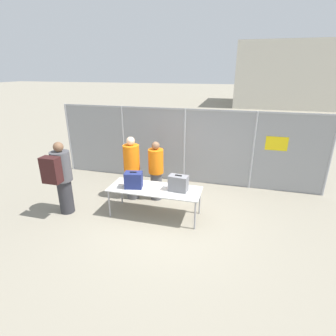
{
  "coord_description": "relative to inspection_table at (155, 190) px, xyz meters",
  "views": [
    {
      "loc": [
        1.54,
        -5.34,
        3.43
      ],
      "look_at": [
        -0.07,
        0.69,
        1.05
      ],
      "focal_mm": 28.0,
      "sensor_mm": 36.0,
      "label": 1
    }
  ],
  "objects": [
    {
      "name": "fence_section",
      "position": [
        0.26,
        2.29,
        0.53
      ],
      "size": [
        8.24,
        0.07,
        2.32
      ],
      "color": "#9EA0A5",
      "rests_on": "ground_plane"
    },
    {
      "name": "suitcase_grey",
      "position": [
        0.57,
        0.03,
        0.23
      ],
      "size": [
        0.47,
        0.29,
        0.4
      ],
      "color": "slate",
      "rests_on": "inspection_table"
    },
    {
      "name": "inspection_table",
      "position": [
        0.0,
        0.0,
        0.0
      ],
      "size": [
        2.22,
        0.83,
        0.73
      ],
      "color": "silver",
      "rests_on": "ground_plane"
    },
    {
      "name": "security_worker_near",
      "position": [
        -0.23,
        0.86,
        0.17
      ],
      "size": [
        0.41,
        0.41,
        1.65
      ],
      "rotation": [
        0.0,
        0.0,
        3.24
      ],
      "color": "#4C4C51",
      "rests_on": "ground_plane"
    },
    {
      "name": "traveler_hooded",
      "position": [
        -2.21,
        -0.49,
        0.33
      ],
      "size": [
        0.45,
        0.7,
        1.83
      ],
      "rotation": [
        0.0,
        0.0,
        0.2
      ],
      "color": "#2D2D33",
      "rests_on": "ground_plane"
    },
    {
      "name": "suitcase_navy",
      "position": [
        -0.51,
        -0.07,
        0.24
      ],
      "size": [
        0.46,
        0.36,
        0.41
      ],
      "color": "navy",
      "rests_on": "inspection_table"
    },
    {
      "name": "security_worker_far",
      "position": [
        -0.89,
        0.75,
        0.23
      ],
      "size": [
        0.44,
        0.44,
        1.76
      ],
      "rotation": [
        0.0,
        0.0,
        3.08
      ],
      "color": "#4C4C51",
      "rests_on": "ground_plane"
    },
    {
      "name": "ground_plane",
      "position": [
        0.24,
        -0.09,
        -0.68
      ],
      "size": [
        120.0,
        120.0,
        0.0
      ],
      "primitive_type": "plane",
      "color": "gray"
    },
    {
      "name": "utility_trailer",
      "position": [
        0.93,
        3.64,
        -0.28
      ],
      "size": [
        3.35,
        2.24,
        0.7
      ],
      "color": "silver",
      "rests_on": "ground_plane"
    },
    {
      "name": "distant_hangar",
      "position": [
        6.97,
        23.82,
        2.16
      ],
      "size": [
        11.6,
        8.58,
        5.69
      ],
      "color": "beige",
      "rests_on": "ground_plane"
    }
  ]
}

